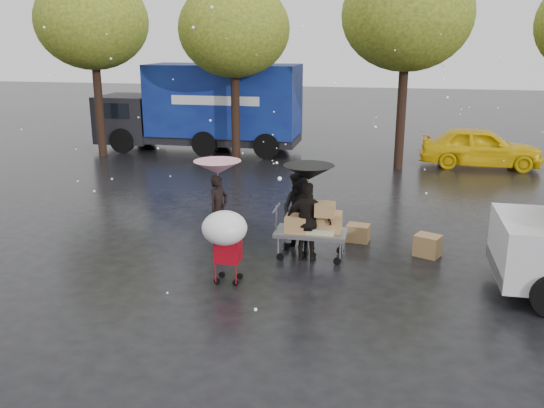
% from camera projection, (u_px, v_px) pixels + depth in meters
% --- Properties ---
extents(ground, '(90.00, 90.00, 0.00)m').
position_uv_depth(ground, '(272.00, 268.00, 11.73)').
color(ground, black).
rests_on(ground, ground).
extents(person_pink, '(0.57, 0.66, 1.54)m').
position_uv_depth(person_pink, '(219.00, 208.00, 13.12)').
color(person_pink, black).
rests_on(person_pink, ground).
extents(person_middle, '(1.08, 1.00, 1.78)m').
position_uv_depth(person_middle, '(299.00, 213.00, 12.36)').
color(person_middle, black).
rests_on(person_middle, ground).
extents(person_black, '(0.99, 0.43, 1.67)m').
position_uv_depth(person_black, '(308.00, 222.00, 11.95)').
color(person_black, black).
rests_on(person_black, ground).
extents(umbrella_pink, '(1.07, 1.07, 1.87)m').
position_uv_depth(umbrella_pink, '(218.00, 167.00, 12.86)').
color(umbrella_pink, '#4C4C4C').
rests_on(umbrella_pink, ground).
extents(umbrella_black, '(1.05, 1.05, 2.04)m').
position_uv_depth(umbrella_black, '(309.00, 173.00, 11.66)').
color(umbrella_black, '#4C4C4C').
rests_on(umbrella_black, ground).
extents(vendor_cart, '(1.52, 0.80, 1.27)m').
position_uv_depth(vendor_cart, '(315.00, 225.00, 12.08)').
color(vendor_cart, slate).
rests_on(vendor_cart, ground).
extents(shopping_cart, '(0.84, 0.84, 1.46)m').
position_uv_depth(shopping_cart, '(225.00, 232.00, 10.62)').
color(shopping_cart, '#B10A18').
rests_on(shopping_cart, ground).
extents(blue_truck, '(8.30, 2.60, 3.50)m').
position_uv_depth(blue_truck, '(205.00, 108.00, 23.43)').
color(blue_truck, navy).
rests_on(blue_truck, ground).
extents(box_ground_near, '(0.64, 0.59, 0.46)m').
position_uv_depth(box_ground_near, '(428.00, 246.00, 12.32)').
color(box_ground_near, '#9B6443').
rests_on(box_ground_near, ground).
extents(box_ground_far, '(0.55, 0.46, 0.39)m').
position_uv_depth(box_ground_far, '(358.00, 233.00, 13.22)').
color(box_ground_far, '#9B6443').
rests_on(box_ground_far, ground).
extents(yellow_taxi, '(4.26, 1.79, 1.44)m').
position_uv_depth(yellow_taxi, '(480.00, 147.00, 20.74)').
color(yellow_taxi, yellow).
rests_on(yellow_taxi, ground).
extents(tree_row, '(21.60, 4.40, 7.12)m').
position_uv_depth(tree_row, '(319.00, 22.00, 19.82)').
color(tree_row, black).
rests_on(tree_row, ground).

